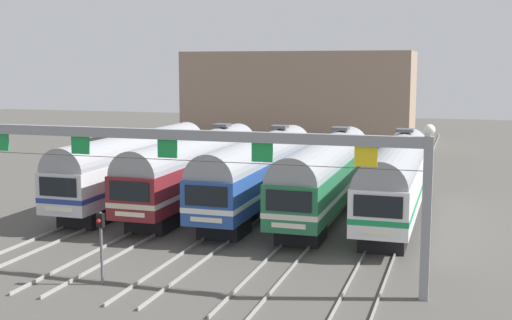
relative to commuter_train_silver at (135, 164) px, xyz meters
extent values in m
plane|color=#4C4944|center=(8.55, 0.01, -2.69)|extent=(160.00, 160.00, 0.00)
cube|color=gray|center=(-0.72, 17.01, -2.61)|extent=(0.07, 70.00, 0.15)
cube|color=gray|center=(0.72, 17.01, -2.61)|extent=(0.07, 70.00, 0.15)
cube|color=gray|center=(3.56, 17.01, -2.61)|extent=(0.07, 70.00, 0.15)
cube|color=gray|center=(4.99, 17.01, -2.61)|extent=(0.07, 70.00, 0.15)
cube|color=gray|center=(7.83, 17.01, -2.61)|extent=(0.07, 70.00, 0.15)
cube|color=gray|center=(9.27, 17.01, -2.61)|extent=(0.07, 70.00, 0.15)
cube|color=gray|center=(12.11, 17.01, -2.61)|extent=(0.07, 70.00, 0.15)
cube|color=gray|center=(13.54, 17.01, -2.61)|extent=(0.07, 70.00, 0.15)
cube|color=gray|center=(16.39, 17.01, -2.61)|extent=(0.07, 70.00, 0.15)
cube|color=gray|center=(17.82, 17.01, -2.61)|extent=(0.07, 70.00, 0.15)
cube|color=silver|center=(0.00, 0.01, -0.46)|extent=(2.85, 18.00, 2.35)
cube|color=navy|center=(0.00, 0.01, -0.81)|extent=(2.88, 18.02, 0.28)
cylinder|color=gray|center=(0.00, 0.01, 0.71)|extent=(2.74, 17.64, 2.74)
cube|color=black|center=(0.00, -9.01, 0.01)|extent=(2.28, 0.06, 1.03)
cube|color=silver|center=(0.00, -9.01, -1.21)|extent=(1.71, 0.05, 0.24)
cube|color=black|center=(0.00, -6.29, -2.16)|extent=(2.28, 2.60, 1.05)
cube|color=black|center=(0.00, 6.31, -2.16)|extent=(2.28, 2.60, 1.05)
cube|color=maroon|center=(4.28, 0.01, -0.46)|extent=(2.85, 18.00, 2.35)
cube|color=beige|center=(4.28, 0.01, -0.81)|extent=(2.88, 18.02, 0.28)
cylinder|color=gray|center=(4.28, 0.01, 0.71)|extent=(2.74, 17.64, 2.74)
cube|color=black|center=(4.28, -9.01, 0.01)|extent=(2.28, 0.06, 1.03)
cube|color=silver|center=(4.28, -9.01, -1.21)|extent=(1.71, 0.05, 0.24)
cube|color=black|center=(4.28, -6.29, -2.16)|extent=(2.28, 2.60, 1.05)
cube|color=black|center=(4.28, 6.31, -2.16)|extent=(2.28, 2.60, 1.05)
cube|color=#4C4C51|center=(4.28, 5.05, 2.26)|extent=(1.10, 1.10, 0.20)
cube|color=#284C9E|center=(8.55, 0.01, -0.46)|extent=(2.85, 18.00, 2.35)
cube|color=white|center=(8.55, 0.01, -0.81)|extent=(2.88, 18.02, 0.28)
cylinder|color=gray|center=(8.55, 0.01, 0.71)|extent=(2.74, 17.64, 2.74)
cube|color=black|center=(8.55, -9.01, 0.01)|extent=(2.28, 0.06, 1.03)
cube|color=silver|center=(8.55, -9.01, -1.21)|extent=(1.71, 0.05, 0.24)
cube|color=black|center=(8.55, -6.29, -2.16)|extent=(2.28, 2.60, 1.05)
cube|color=black|center=(8.55, 6.31, -2.16)|extent=(2.28, 2.60, 1.05)
cube|color=#4C4C51|center=(8.55, 5.05, 2.26)|extent=(1.10, 1.10, 0.20)
cube|color=#236B42|center=(12.83, 0.01, -0.46)|extent=(2.85, 18.00, 2.35)
cube|color=silver|center=(12.83, 0.01, -0.81)|extent=(2.88, 18.02, 0.28)
cylinder|color=gray|center=(12.83, 0.01, 0.71)|extent=(2.74, 17.64, 2.74)
cube|color=black|center=(12.83, -9.01, 0.01)|extent=(2.28, 0.06, 1.03)
cube|color=silver|center=(12.83, -9.01, -1.21)|extent=(1.71, 0.05, 0.24)
cube|color=black|center=(12.83, -6.29, -2.16)|extent=(2.28, 2.60, 1.05)
cube|color=black|center=(12.83, 6.31, -2.16)|extent=(2.28, 2.60, 1.05)
cube|color=#4C4C51|center=(12.83, 5.05, 2.26)|extent=(1.10, 1.10, 0.20)
cube|color=white|center=(17.10, 0.01, -0.46)|extent=(2.85, 18.00, 2.35)
cube|color=#198C4C|center=(17.10, 0.01, -0.81)|extent=(2.88, 18.02, 0.28)
cylinder|color=gray|center=(17.10, 0.01, 0.71)|extent=(2.74, 17.64, 2.74)
cube|color=black|center=(17.10, -9.01, 0.01)|extent=(2.28, 0.06, 1.03)
cube|color=silver|center=(17.10, -9.01, -1.21)|extent=(1.71, 0.05, 0.24)
cube|color=black|center=(17.10, -6.29, -2.16)|extent=(2.28, 2.60, 1.05)
cube|color=black|center=(17.10, 6.31, -2.16)|extent=(2.28, 2.60, 1.05)
cube|color=#4C4C51|center=(17.10, 5.05, 2.26)|extent=(1.10, 1.10, 0.20)
cube|color=gray|center=(19.50, -13.49, 0.56)|extent=(0.36, 0.36, 6.50)
cube|color=gray|center=(8.55, -13.49, 3.56)|extent=(21.90, 0.32, 0.44)
cube|color=#198C3F|center=(0.00, -13.49, 2.94)|extent=(0.90, 0.08, 0.80)
cube|color=#198C3F|center=(4.28, -13.49, 2.94)|extent=(0.90, 0.08, 0.80)
cube|color=#198C3F|center=(8.55, -13.49, 2.94)|extent=(0.90, 0.08, 0.80)
cube|color=#198C3F|center=(12.83, -13.49, 2.94)|extent=(0.90, 0.08, 0.80)
cube|color=yellow|center=(17.10, -13.49, 2.94)|extent=(0.90, 0.08, 0.80)
sphere|color=white|center=(19.50, -13.49, 4.06)|extent=(0.44, 0.44, 0.44)
cylinder|color=#3F382D|center=(8.55, -13.49, 2.46)|extent=(21.90, 0.03, 0.03)
cylinder|color=#59595E|center=(6.41, -15.61, -1.12)|extent=(0.12, 0.12, 3.14)
cube|color=black|center=(6.41, -15.61, 0.10)|extent=(0.28, 0.24, 0.60)
sphere|color=red|center=(6.41, -15.75, 0.10)|extent=(0.18, 0.18, 0.18)
cube|color=gray|center=(1.43, 40.45, 2.71)|extent=(27.36, 10.00, 10.79)
camera|label=1|loc=(20.69, -39.89, 6.53)|focal=47.19mm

